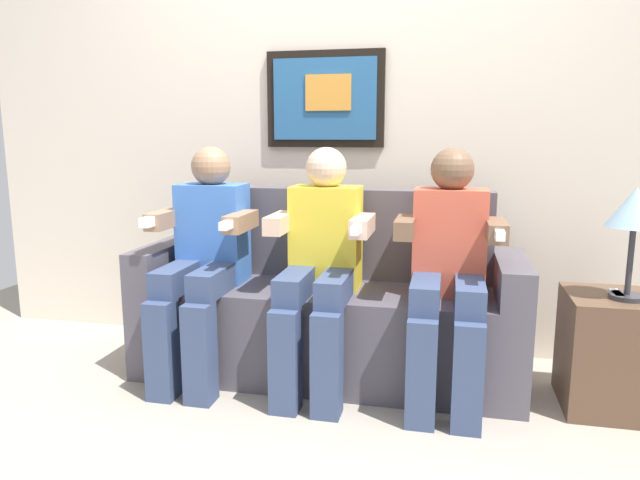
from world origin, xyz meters
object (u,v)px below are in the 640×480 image
at_px(person_in_middle, 321,260).
at_px(side_table_right, 612,352).
at_px(person_on_right, 449,266).
at_px(couch, 328,311).
at_px(person_on_left, 204,254).
at_px(spare_remote_on_table, 616,294).
at_px(table_lamp, 635,213).

distance_m(person_in_middle, side_table_right, 1.32).
distance_m(person_in_middle, person_on_right, 0.57).
bearing_deg(couch, side_table_right, -4.77).
height_order(person_on_left, spare_remote_on_table, person_on_left).
relative_size(person_on_left, side_table_right, 2.22).
bearing_deg(person_on_left, couch, 16.39).
bearing_deg(person_on_right, table_lamp, 1.23).
xyz_separation_m(person_on_right, table_lamp, (0.72, 0.02, 0.25)).
distance_m(person_on_right, side_table_right, 0.79).
bearing_deg(person_in_middle, couch, 90.17).
bearing_deg(spare_remote_on_table, side_table_right, 55.53).
xyz_separation_m(table_lamp, spare_remote_on_table, (-0.03, 0.03, -0.35)).
bearing_deg(person_on_left, person_in_middle, 0.05).
relative_size(person_on_left, table_lamp, 2.41).
distance_m(couch, table_lamp, 1.41).
bearing_deg(person_on_right, person_in_middle, 180.00).
xyz_separation_m(couch, spare_remote_on_table, (1.26, -0.12, 0.20)).
distance_m(table_lamp, spare_remote_on_table, 0.35).
height_order(couch, spare_remote_on_table, couch).
relative_size(couch, person_in_middle, 1.65).
bearing_deg(couch, spare_remote_on_table, -5.52).
height_order(side_table_right, table_lamp, table_lamp).
bearing_deg(person_on_left, person_on_right, 0.02).
height_order(table_lamp, spare_remote_on_table, table_lamp).
relative_size(couch, side_table_right, 3.67).
bearing_deg(side_table_right, spare_remote_on_table, -124.47).
height_order(person_on_left, person_on_right, same).
xyz_separation_m(side_table_right, table_lamp, (0.02, -0.05, 0.61)).
bearing_deg(person_in_middle, table_lamp, 0.69).
xyz_separation_m(person_in_middle, side_table_right, (1.27, 0.06, -0.36)).
xyz_separation_m(side_table_right, spare_remote_on_table, (-0.01, -0.02, 0.26)).
xyz_separation_m(couch, person_on_left, (-0.57, -0.17, 0.29)).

